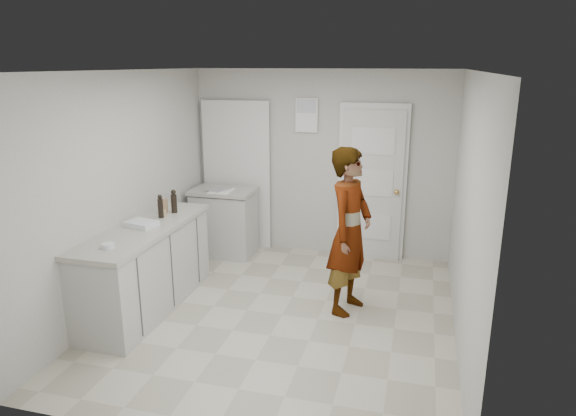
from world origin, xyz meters
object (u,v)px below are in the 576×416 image
(cake_mix_box, at_px, (163,206))
(baking_dish, at_px, (141,224))
(spice_jar, at_px, (164,213))
(egg_bowl, at_px, (108,246))
(person, at_px, (350,231))
(oil_cruet_a, at_px, (174,202))
(oil_cruet_b, at_px, (160,207))

(cake_mix_box, distance_m, baking_dish, 0.51)
(spice_jar, xyz_separation_m, egg_bowl, (-0.01, -1.06, -0.01))
(person, distance_m, baking_dish, 2.17)
(spice_jar, relative_size, baking_dish, 0.21)
(spice_jar, bearing_deg, egg_bowl, -90.46)
(cake_mix_box, xyz_separation_m, baking_dish, (0.02, -0.51, -0.06))
(oil_cruet_a, distance_m, egg_bowl, 1.23)
(person, bearing_deg, oil_cruet_b, 111.24)
(oil_cruet_a, xyz_separation_m, baking_dish, (-0.09, -0.56, -0.10))
(cake_mix_box, bearing_deg, oil_cruet_b, -75.11)
(person, xyz_separation_m, oil_cruet_b, (-2.06, -0.18, 0.17))
(cake_mix_box, bearing_deg, oil_cruet_a, 15.98)
(oil_cruet_a, distance_m, baking_dish, 0.58)
(cake_mix_box, relative_size, oil_cruet_a, 0.62)
(person, height_order, oil_cruet_b, person)
(baking_dish, xyz_separation_m, egg_bowl, (0.04, -0.66, -0.00))
(person, relative_size, baking_dish, 5.06)
(oil_cruet_b, bearing_deg, spice_jar, 85.48)
(spice_jar, distance_m, baking_dish, 0.40)
(oil_cruet_a, bearing_deg, oil_cruet_b, -102.32)
(cake_mix_box, xyz_separation_m, oil_cruet_b, (0.07, -0.17, 0.04))
(egg_bowl, bearing_deg, person, 29.74)
(oil_cruet_a, distance_m, oil_cruet_b, 0.23)
(spice_jar, xyz_separation_m, oil_cruet_b, (-0.01, -0.06, 0.09))
(spice_jar, relative_size, oil_cruet_a, 0.27)
(cake_mix_box, height_order, egg_bowl, cake_mix_box)
(egg_bowl, bearing_deg, baking_dish, 93.67)
(oil_cruet_b, relative_size, egg_bowl, 2.29)
(cake_mix_box, relative_size, oil_cruet_b, 0.63)
(person, relative_size, egg_bowl, 15.29)
(oil_cruet_b, xyz_separation_m, baking_dish, (-0.05, -0.34, -0.10))
(oil_cruet_a, bearing_deg, person, -1.16)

